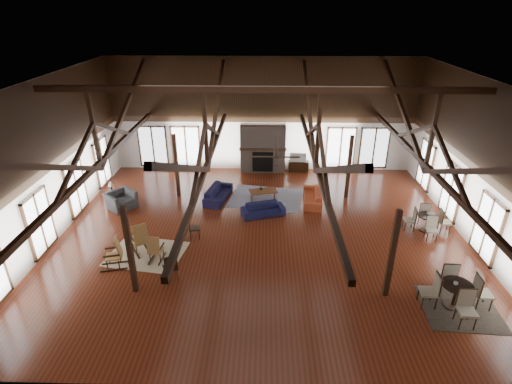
{
  "coord_description": "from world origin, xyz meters",
  "views": [
    {
      "loc": [
        0.13,
        -13.66,
        8.45
      ],
      "look_at": [
        -0.23,
        1.0,
        1.42
      ],
      "focal_mm": 28.0,
      "sensor_mm": 36.0,
      "label": 1
    }
  ],
  "objects_px": {
    "sofa_navy_front": "(263,210)",
    "sofa_navy_left": "(218,193)",
    "armchair": "(121,200)",
    "sofa_orange": "(312,196)",
    "cafe_table_far": "(427,220)",
    "tv_console": "(298,166)",
    "coffee_table": "(263,192)",
    "cafe_table_near": "(456,291)"
  },
  "relations": [
    {
      "from": "tv_console",
      "to": "sofa_navy_front",
      "type": "bearing_deg",
      "value": -110.31
    },
    {
      "from": "sofa_navy_front",
      "to": "sofa_navy_left",
      "type": "bearing_deg",
      "value": 127.34
    },
    {
      "from": "sofa_navy_front",
      "to": "coffee_table",
      "type": "height_order",
      "value": "sofa_navy_front"
    },
    {
      "from": "cafe_table_far",
      "to": "tv_console",
      "type": "height_order",
      "value": "cafe_table_far"
    },
    {
      "from": "cafe_table_far",
      "to": "cafe_table_near",
      "type": "bearing_deg",
      "value": -99.71
    },
    {
      "from": "coffee_table",
      "to": "tv_console",
      "type": "height_order",
      "value": "tv_console"
    },
    {
      "from": "armchair",
      "to": "tv_console",
      "type": "bearing_deg",
      "value": -22.42
    },
    {
      "from": "sofa_navy_left",
      "to": "cafe_table_near",
      "type": "bearing_deg",
      "value": -118.98
    },
    {
      "from": "cafe_table_far",
      "to": "tv_console",
      "type": "relative_size",
      "value": 1.7
    },
    {
      "from": "sofa_orange",
      "to": "cafe_table_far",
      "type": "relative_size",
      "value": 1.1
    },
    {
      "from": "cafe_table_far",
      "to": "sofa_navy_left",
      "type": "bearing_deg",
      "value": 163.28
    },
    {
      "from": "sofa_navy_front",
      "to": "sofa_orange",
      "type": "bearing_deg",
      "value": 12.46
    },
    {
      "from": "sofa_navy_left",
      "to": "tv_console",
      "type": "distance_m",
      "value": 5.41
    },
    {
      "from": "sofa_orange",
      "to": "armchair",
      "type": "bearing_deg",
      "value": -80.91
    },
    {
      "from": "sofa_navy_left",
      "to": "coffee_table",
      "type": "height_order",
      "value": "sofa_navy_left"
    },
    {
      "from": "armchair",
      "to": "cafe_table_near",
      "type": "distance_m",
      "value": 13.71
    },
    {
      "from": "sofa_navy_left",
      "to": "cafe_table_near",
      "type": "xyz_separation_m",
      "value": [
        8.0,
        -7.11,
        0.25
      ]
    },
    {
      "from": "coffee_table",
      "to": "cafe_table_far",
      "type": "xyz_separation_m",
      "value": [
        6.65,
        -2.62,
        0.06
      ]
    },
    {
      "from": "armchair",
      "to": "cafe_table_far",
      "type": "height_order",
      "value": "cafe_table_far"
    },
    {
      "from": "sofa_navy_left",
      "to": "coffee_table",
      "type": "xyz_separation_m",
      "value": [
        2.11,
        -0.01,
        0.12
      ]
    },
    {
      "from": "sofa_navy_left",
      "to": "cafe_table_near",
      "type": "distance_m",
      "value": 10.7
    },
    {
      "from": "coffee_table",
      "to": "armchair",
      "type": "bearing_deg",
      "value": 173.98
    },
    {
      "from": "cafe_table_far",
      "to": "tv_console",
      "type": "bearing_deg",
      "value": 127.2
    },
    {
      "from": "armchair",
      "to": "cafe_table_near",
      "type": "relative_size",
      "value": 0.55
    },
    {
      "from": "sofa_navy_left",
      "to": "coffee_table",
      "type": "distance_m",
      "value": 2.12
    },
    {
      "from": "armchair",
      "to": "tv_console",
      "type": "relative_size",
      "value": 1.08
    },
    {
      "from": "sofa_navy_front",
      "to": "armchair",
      "type": "distance_m",
      "value": 6.41
    },
    {
      "from": "sofa_navy_left",
      "to": "sofa_orange",
      "type": "xyz_separation_m",
      "value": [
        4.4,
        -0.21,
        -0.0
      ]
    },
    {
      "from": "sofa_navy_front",
      "to": "cafe_table_near",
      "type": "xyz_separation_m",
      "value": [
        5.87,
        -5.6,
        0.28
      ]
    },
    {
      "from": "cafe_table_near",
      "to": "tv_console",
      "type": "height_order",
      "value": "cafe_table_near"
    },
    {
      "from": "armchair",
      "to": "sofa_orange",
      "type": "bearing_deg",
      "value": -46.35
    },
    {
      "from": "sofa_navy_left",
      "to": "armchair",
      "type": "height_order",
      "value": "armchair"
    },
    {
      "from": "sofa_navy_front",
      "to": "armchair",
      "type": "bearing_deg",
      "value": 157.81
    },
    {
      "from": "sofa_navy_left",
      "to": "armchair",
      "type": "relative_size",
      "value": 1.76
    },
    {
      "from": "sofa_orange",
      "to": "coffee_table",
      "type": "relative_size",
      "value": 1.49
    },
    {
      "from": "sofa_navy_front",
      "to": "cafe_table_far",
      "type": "bearing_deg",
      "value": -26.92
    },
    {
      "from": "sofa_navy_left",
      "to": "tv_console",
      "type": "height_order",
      "value": "sofa_navy_left"
    },
    {
      "from": "sofa_navy_left",
      "to": "cafe_table_far",
      "type": "xyz_separation_m",
      "value": [
        8.76,
        -2.63,
        0.18
      ]
    },
    {
      "from": "sofa_navy_front",
      "to": "sofa_navy_left",
      "type": "distance_m",
      "value": 2.61
    },
    {
      "from": "sofa_navy_left",
      "to": "coffee_table",
      "type": "relative_size",
      "value": 1.51
    },
    {
      "from": "sofa_navy_front",
      "to": "coffee_table",
      "type": "bearing_deg",
      "value": 73.08
    },
    {
      "from": "cafe_table_far",
      "to": "sofa_orange",
      "type": "bearing_deg",
      "value": 150.91
    }
  ]
}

